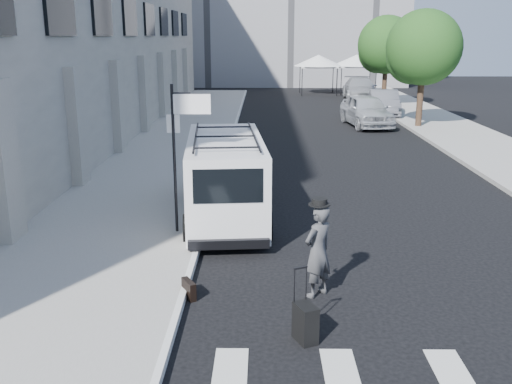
{
  "coord_description": "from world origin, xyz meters",
  "views": [
    {
      "loc": [
        -0.54,
        -9.79,
        4.7
      ],
      "look_at": [
        -0.69,
        2.59,
        1.3
      ],
      "focal_mm": 40.0,
      "sensor_mm": 36.0,
      "label": 1
    }
  ],
  "objects_px": {
    "parked_car_a": "(366,110)",
    "parked_car_c": "(360,89)",
    "parked_car_b": "(384,103)",
    "cargo_van": "(225,177)",
    "businessman": "(318,251)",
    "briefcase": "(189,289)",
    "suitcase": "(305,323)"
  },
  "relations": [
    {
      "from": "businessman",
      "to": "parked_car_b",
      "type": "relative_size",
      "value": 0.38
    },
    {
      "from": "businessman",
      "to": "parked_car_a",
      "type": "relative_size",
      "value": 0.36
    },
    {
      "from": "parked_car_b",
      "to": "parked_car_c",
      "type": "xyz_separation_m",
      "value": [
        0.01,
        8.81,
        0.06
      ]
    },
    {
      "from": "parked_car_c",
      "to": "cargo_van",
      "type": "bearing_deg",
      "value": -102.69
    },
    {
      "from": "briefcase",
      "to": "parked_car_a",
      "type": "distance_m",
      "value": 22.02
    },
    {
      "from": "businessman",
      "to": "suitcase",
      "type": "xyz_separation_m",
      "value": [
        -0.34,
        -1.66,
        -0.57
      ]
    },
    {
      "from": "cargo_van",
      "to": "parked_car_a",
      "type": "bearing_deg",
      "value": 62.96
    },
    {
      "from": "briefcase",
      "to": "parked_car_a",
      "type": "relative_size",
      "value": 0.09
    },
    {
      "from": "cargo_van",
      "to": "parked_car_b",
      "type": "xyz_separation_m",
      "value": [
        8.31,
        20.26,
        -0.37
      ]
    },
    {
      "from": "suitcase",
      "to": "cargo_van",
      "type": "relative_size",
      "value": 0.2
    },
    {
      "from": "businessman",
      "to": "suitcase",
      "type": "height_order",
      "value": "businessman"
    },
    {
      "from": "parked_car_a",
      "to": "parked_car_c",
      "type": "height_order",
      "value": "parked_car_a"
    },
    {
      "from": "cargo_van",
      "to": "parked_car_b",
      "type": "relative_size",
      "value": 1.26
    },
    {
      "from": "briefcase",
      "to": "parked_car_a",
      "type": "height_order",
      "value": "parked_car_a"
    },
    {
      "from": "businessman",
      "to": "parked_car_c",
      "type": "height_order",
      "value": "businessman"
    },
    {
      "from": "parked_car_a",
      "to": "parked_car_c",
      "type": "relative_size",
      "value": 0.86
    },
    {
      "from": "cargo_van",
      "to": "parked_car_a",
      "type": "distance_m",
      "value": 17.37
    },
    {
      "from": "briefcase",
      "to": "cargo_van",
      "type": "distance_m",
      "value": 4.92
    },
    {
      "from": "suitcase",
      "to": "cargo_van",
      "type": "height_order",
      "value": "cargo_van"
    },
    {
      "from": "suitcase",
      "to": "parked_car_b",
      "type": "xyz_separation_m",
      "value": [
        6.64,
        26.59,
        0.45
      ]
    },
    {
      "from": "suitcase",
      "to": "parked_car_a",
      "type": "height_order",
      "value": "parked_car_a"
    },
    {
      "from": "parked_car_b",
      "to": "parked_car_c",
      "type": "bearing_deg",
      "value": 96.29
    },
    {
      "from": "businessman",
      "to": "parked_car_b",
      "type": "height_order",
      "value": "businessman"
    },
    {
      "from": "businessman",
      "to": "parked_car_c",
      "type": "relative_size",
      "value": 0.31
    },
    {
      "from": "businessman",
      "to": "parked_car_a",
      "type": "distance_m",
      "value": 21.26
    },
    {
      "from": "suitcase",
      "to": "cargo_van",
      "type": "distance_m",
      "value": 6.6
    },
    {
      "from": "briefcase",
      "to": "parked_car_c",
      "type": "xyz_separation_m",
      "value": [
        8.7,
        33.88,
        0.66
      ]
    },
    {
      "from": "briefcase",
      "to": "parked_car_c",
      "type": "bearing_deg",
      "value": 46.04
    },
    {
      "from": "businessman",
      "to": "parked_car_b",
      "type": "distance_m",
      "value": 25.72
    },
    {
      "from": "businessman",
      "to": "briefcase",
      "type": "distance_m",
      "value": 2.49
    },
    {
      "from": "parked_car_a",
      "to": "parked_car_c",
      "type": "bearing_deg",
      "value": 75.24
    },
    {
      "from": "briefcase",
      "to": "suitcase",
      "type": "bearing_deg",
      "value": -66.27
    }
  ]
}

